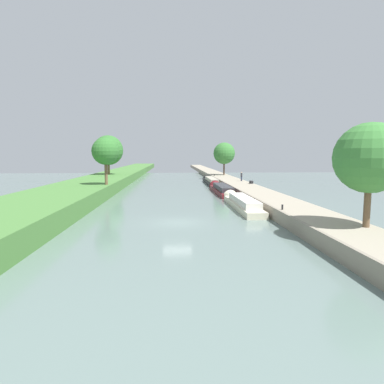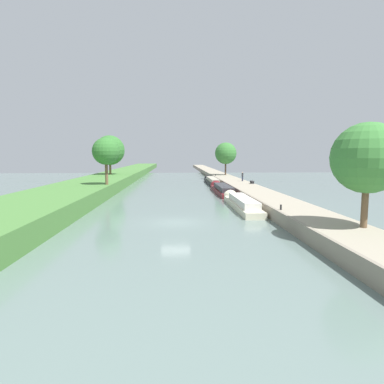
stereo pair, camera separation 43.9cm
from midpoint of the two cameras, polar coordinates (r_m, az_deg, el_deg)
ground_plane at (r=28.61m, az=-2.99°, el=-5.31°), size 160.00×160.00×0.00m
left_grassy_bank at (r=31.26m, az=-28.02°, el=-3.43°), size 8.79×260.00×1.75m
right_towpath at (r=30.63m, az=18.05°, el=-3.79°), size 4.35×260.00×1.10m
stone_quay at (r=29.86m, az=13.94°, el=-3.87°), size 0.25×260.00×1.15m
narrowboat_cream at (r=36.96m, az=8.18°, el=-1.85°), size 1.97×14.10×1.94m
narrowboat_maroon at (r=51.24m, az=4.85°, el=0.49°), size 2.12×15.19×2.02m
narrowboat_black at (r=66.64m, az=3.07°, el=1.89°), size 1.80×16.81×1.83m
tree_rightbank_near at (r=24.01m, az=28.02°, el=5.20°), size 4.56×4.56×6.82m
tree_rightbank_midnear at (r=77.91m, az=5.44°, el=6.69°), size 5.05×5.05×7.63m
tree_leftbank_downstream at (r=71.12m, az=-14.49°, el=7.02°), size 6.16×6.16×8.14m
tree_leftbank_upstream at (r=46.64m, az=-15.04°, el=6.81°), size 3.71×3.71×6.44m
person_walking at (r=60.42m, az=8.37°, el=2.72°), size 0.34×0.34×1.66m
mooring_bollard_near at (r=29.51m, az=14.99°, el=-2.54°), size 0.16×0.16×0.45m
mooring_bollard_far at (r=74.35m, az=3.70°, el=2.96°), size 0.16×0.16×0.45m
park_bench at (r=55.32m, az=10.02°, el=1.81°), size 0.44×1.50×0.47m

